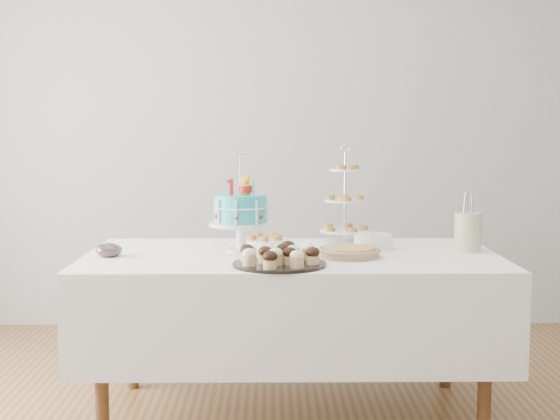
{
  "coord_description": "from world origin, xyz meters",
  "views": [
    {
      "loc": [
        -0.09,
        -3.3,
        1.35
      ],
      "look_at": [
        -0.05,
        0.3,
        0.98
      ],
      "focal_mm": 50.0,
      "sensor_mm": 36.0,
      "label": 1
    }
  ],
  "objects_px": {
    "plate_stack": "(373,241)",
    "cupcake_tray": "(279,255)",
    "pastry_plate": "(266,238)",
    "utensil_pitcher": "(468,231)",
    "birthday_cake": "(241,226)",
    "pie": "(349,251)",
    "jam_bowl_b": "(108,250)",
    "tiered_stand": "(345,201)",
    "table": "(292,301)",
    "jam_bowl_a": "(112,250)"
  },
  "relations": [
    {
      "from": "pie",
      "to": "plate_stack",
      "type": "distance_m",
      "value": 0.28
    },
    {
      "from": "jam_bowl_b",
      "to": "utensil_pitcher",
      "type": "relative_size",
      "value": 0.39
    },
    {
      "from": "utensil_pitcher",
      "to": "pie",
      "type": "bearing_deg",
      "value": -164.75
    },
    {
      "from": "birthday_cake",
      "to": "tiered_stand",
      "type": "xyz_separation_m",
      "value": [
        0.52,
        0.35,
        0.08
      ]
    },
    {
      "from": "cupcake_tray",
      "to": "pastry_plate",
      "type": "height_order",
      "value": "cupcake_tray"
    },
    {
      "from": "tiered_stand",
      "to": "pastry_plate",
      "type": "distance_m",
      "value": 0.45
    },
    {
      "from": "jam_bowl_b",
      "to": "plate_stack",
      "type": "bearing_deg",
      "value": 10.26
    },
    {
      "from": "utensil_pitcher",
      "to": "cupcake_tray",
      "type": "bearing_deg",
      "value": -156.97
    },
    {
      "from": "plate_stack",
      "to": "jam_bowl_a",
      "type": "bearing_deg",
      "value": -170.93
    },
    {
      "from": "tiered_stand",
      "to": "jam_bowl_b",
      "type": "xyz_separation_m",
      "value": [
        -1.13,
        -0.48,
        -0.18
      ]
    },
    {
      "from": "pie",
      "to": "pastry_plate",
      "type": "bearing_deg",
      "value": 127.67
    },
    {
      "from": "jam_bowl_a",
      "to": "table",
      "type": "bearing_deg",
      "value": 3.78
    },
    {
      "from": "birthday_cake",
      "to": "pie",
      "type": "bearing_deg",
      "value": -8.56
    },
    {
      "from": "cupcake_tray",
      "to": "utensil_pitcher",
      "type": "bearing_deg",
      "value": 22.86
    },
    {
      "from": "birthday_cake",
      "to": "utensil_pitcher",
      "type": "height_order",
      "value": "birthday_cake"
    },
    {
      "from": "tiered_stand",
      "to": "plate_stack",
      "type": "relative_size",
      "value": 2.7
    },
    {
      "from": "plate_stack",
      "to": "cupcake_tray",
      "type": "bearing_deg",
      "value": -134.83
    },
    {
      "from": "pastry_plate",
      "to": "utensil_pitcher",
      "type": "height_order",
      "value": "utensil_pitcher"
    },
    {
      "from": "pastry_plate",
      "to": "utensil_pitcher",
      "type": "relative_size",
      "value": 0.86
    },
    {
      "from": "cupcake_tray",
      "to": "plate_stack",
      "type": "xyz_separation_m",
      "value": [
        0.46,
        0.46,
        -0.01
      ]
    },
    {
      "from": "birthday_cake",
      "to": "jam_bowl_a",
      "type": "height_order",
      "value": "birthday_cake"
    },
    {
      "from": "birthday_cake",
      "to": "utensil_pitcher",
      "type": "bearing_deg",
      "value": 8.6
    },
    {
      "from": "jam_bowl_a",
      "to": "jam_bowl_b",
      "type": "distance_m",
      "value": 0.03
    },
    {
      "from": "tiered_stand",
      "to": "pastry_plate",
      "type": "bearing_deg",
      "value": 180.0
    },
    {
      "from": "table",
      "to": "pastry_plate",
      "type": "height_order",
      "value": "pastry_plate"
    },
    {
      "from": "tiered_stand",
      "to": "utensil_pitcher",
      "type": "xyz_separation_m",
      "value": [
        0.55,
        -0.34,
        -0.11
      ]
    },
    {
      "from": "tiered_stand",
      "to": "utensil_pitcher",
      "type": "height_order",
      "value": "tiered_stand"
    },
    {
      "from": "jam_bowl_a",
      "to": "birthday_cake",
      "type": "bearing_deg",
      "value": 10.26
    },
    {
      "from": "pie",
      "to": "tiered_stand",
      "type": "relative_size",
      "value": 0.57
    },
    {
      "from": "birthday_cake",
      "to": "cupcake_tray",
      "type": "xyz_separation_m",
      "value": [
        0.18,
        -0.37,
        -0.08
      ]
    },
    {
      "from": "table",
      "to": "cupcake_tray",
      "type": "bearing_deg",
      "value": -100.55
    },
    {
      "from": "jam_bowl_a",
      "to": "jam_bowl_b",
      "type": "height_order",
      "value": "jam_bowl_b"
    },
    {
      "from": "tiered_stand",
      "to": "pastry_plate",
      "type": "height_order",
      "value": "tiered_stand"
    },
    {
      "from": "pastry_plate",
      "to": "table",
      "type": "bearing_deg",
      "value": -72.71
    },
    {
      "from": "plate_stack",
      "to": "table",
      "type": "bearing_deg",
      "value": -160.57
    },
    {
      "from": "table",
      "to": "tiered_stand",
      "type": "height_order",
      "value": "tiered_stand"
    },
    {
      "from": "jam_bowl_b",
      "to": "pastry_plate",
      "type": "bearing_deg",
      "value": 34.03
    },
    {
      "from": "jam_bowl_b",
      "to": "utensil_pitcher",
      "type": "height_order",
      "value": "utensil_pitcher"
    },
    {
      "from": "cupcake_tray",
      "to": "plate_stack",
      "type": "bearing_deg",
      "value": 45.17
    },
    {
      "from": "cupcake_tray",
      "to": "table",
      "type": "bearing_deg",
      "value": 79.45
    },
    {
      "from": "table",
      "to": "pie",
      "type": "bearing_deg",
      "value": -20.77
    },
    {
      "from": "plate_stack",
      "to": "jam_bowl_a",
      "type": "height_order",
      "value": "plate_stack"
    },
    {
      "from": "jam_bowl_a",
      "to": "plate_stack",
      "type": "bearing_deg",
      "value": 9.07
    },
    {
      "from": "birthday_cake",
      "to": "tiered_stand",
      "type": "bearing_deg",
      "value": 41.94
    },
    {
      "from": "plate_stack",
      "to": "utensil_pitcher",
      "type": "distance_m",
      "value": 0.45
    },
    {
      "from": "jam_bowl_a",
      "to": "tiered_stand",
      "type": "bearing_deg",
      "value": 22.22
    },
    {
      "from": "cupcake_tray",
      "to": "pie",
      "type": "height_order",
      "value": "cupcake_tray"
    },
    {
      "from": "table",
      "to": "pie",
      "type": "distance_m",
      "value": 0.38
    },
    {
      "from": "pastry_plate",
      "to": "plate_stack",
      "type": "bearing_deg",
      "value": -26.2
    },
    {
      "from": "birthday_cake",
      "to": "pastry_plate",
      "type": "height_order",
      "value": "birthday_cake"
    }
  ]
}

